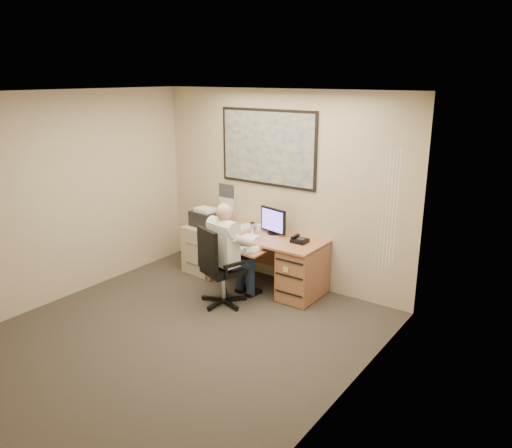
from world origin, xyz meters
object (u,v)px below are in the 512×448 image
Objects in this scene: filing_cabinet at (207,244)px; office_chair at (222,283)px; desk at (289,262)px; person at (225,254)px.

filing_cabinet is 0.94× the size of office_chair.
desk is 1.44m from filing_cabinet.
filing_cabinet is 1.26m from office_chair.
person is at bearing -124.14° from desk.
desk is 1.20× the size of person.
office_chair is at bearing -120.79° from desk.
filing_cabinet is 1.22m from person.
person reaches higher than desk.
office_chair is 0.37m from person.
desk reaches higher than office_chair.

